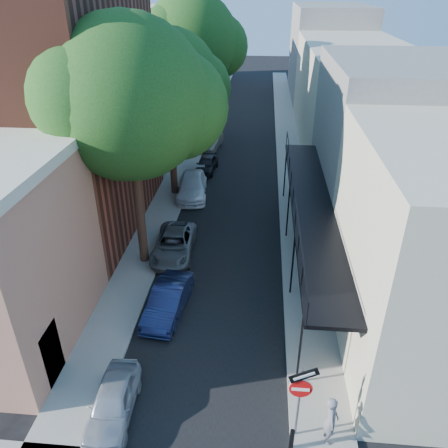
% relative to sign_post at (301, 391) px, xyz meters
% --- Properties ---
extents(road_surface, '(6.00, 64.00, 0.01)m').
position_rel_sign_post_xyz_m(road_surface, '(-3.16, 29.03, -2.03)').
color(road_surface, black).
rests_on(road_surface, ground).
extents(sidewalk_left, '(2.00, 64.00, 0.12)m').
position_rel_sign_post_xyz_m(sidewalk_left, '(-7.16, 29.03, -1.98)').
color(sidewalk_left, gray).
rests_on(sidewalk_left, ground).
extents(sidewalk_right, '(2.00, 64.00, 0.12)m').
position_rel_sign_post_xyz_m(sidewalk_right, '(0.84, 29.03, -1.98)').
color(sidewalk_right, gray).
rests_on(sidewalk_right, ground).
extents(buildings_left, '(10.10, 59.10, 12.00)m').
position_rel_sign_post_xyz_m(buildings_left, '(-12.46, 27.79, 2.90)').
color(buildings_left, tan).
rests_on(buildings_left, ground).
extents(buildings_right, '(9.80, 55.00, 10.00)m').
position_rel_sign_post_xyz_m(buildings_right, '(5.83, 28.51, 2.39)').
color(buildings_right, beige).
rests_on(buildings_right, ground).
extents(sign_post, '(0.89, 0.17, 2.99)m').
position_rel_sign_post_xyz_m(sign_post, '(0.00, 0.00, 0.00)').
color(sign_post, '#595B60').
rests_on(sign_post, ground).
extents(bollard, '(0.14, 0.14, 0.80)m').
position_rel_sign_post_xyz_m(bollard, '(-0.16, -0.47, -1.52)').
color(bollard, black).
rests_on(bollard, sidewalk_right).
extents(oak_near, '(7.48, 6.80, 11.42)m').
position_rel_sign_post_xyz_m(oak_near, '(-6.53, 9.29, 5.84)').
color(oak_near, '#362015').
rests_on(oak_near, ground).
extents(oak_mid, '(6.60, 6.00, 10.20)m').
position_rel_sign_post_xyz_m(oak_mid, '(-6.58, 17.26, 5.02)').
color(oak_mid, '#362015').
rests_on(oak_mid, ground).
extents(oak_far, '(7.70, 7.00, 11.90)m').
position_rel_sign_post_xyz_m(oak_far, '(-6.51, 26.30, 6.22)').
color(oak_far, '#362015').
rests_on(oak_far, ground).
extents(parked_car_a, '(1.44, 3.31, 1.11)m').
position_rel_sign_post_xyz_m(parked_car_a, '(-5.76, 0.32, -1.48)').
color(parked_car_a, '#999FA9').
rests_on(parked_car_a, ground).
extents(parked_car_b, '(1.68, 3.83, 1.22)m').
position_rel_sign_post_xyz_m(parked_car_b, '(-5.01, 5.38, -1.43)').
color(parked_car_b, '#151C42').
rests_on(parked_car_b, ground).
extents(parked_car_c, '(2.05, 4.27, 1.17)m').
position_rel_sign_post_xyz_m(parked_car_c, '(-5.61, 9.83, -1.45)').
color(parked_car_c, slate).
rests_on(parked_car_c, ground).
extents(parked_car_d, '(2.27, 4.66, 1.31)m').
position_rel_sign_post_xyz_m(parked_car_d, '(-5.76, 16.88, -1.38)').
color(parked_car_d, white).
rests_on(parked_car_d, ground).
extents(parked_car_e, '(1.61, 3.42, 1.13)m').
position_rel_sign_post_xyz_m(parked_car_e, '(-5.35, 21.09, -1.47)').
color(parked_car_e, black).
rests_on(parked_car_e, ground).
extents(parked_car_f, '(1.63, 3.61, 1.15)m').
position_rel_sign_post_xyz_m(parked_car_f, '(-5.52, 26.25, -1.46)').
color(parked_car_f, gray).
rests_on(parked_car_f, ground).
extents(pedestrian, '(0.48, 0.67, 1.73)m').
position_rel_sign_post_xyz_m(pedestrian, '(0.97, -0.06, -1.05)').
color(pedestrian, slate).
rests_on(pedestrian, sidewalk_right).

